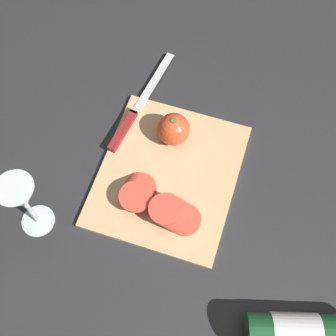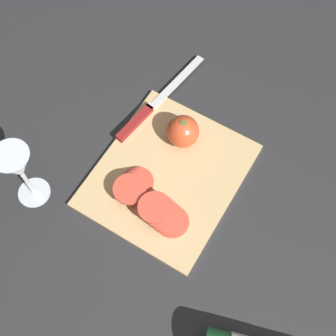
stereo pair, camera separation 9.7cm
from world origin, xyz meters
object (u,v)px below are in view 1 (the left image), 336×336
object	(u,v)px
whole_tomato	(174,129)
tomato_slice_stack_near	(138,192)
knife	(130,120)
wine_bottle	(308,335)
wine_glass	(22,199)
tomato_slice_stack_far	(175,214)

from	to	relation	value
whole_tomato	tomato_slice_stack_near	xyz separation A→B (m)	(0.16, -0.03, -0.02)
knife	tomato_slice_stack_near	xyz separation A→B (m)	(0.17, 0.08, 0.01)
wine_bottle	knife	xyz separation A→B (m)	(-0.34, -0.46, -0.02)
wine_glass	knife	distance (m)	0.32
wine_bottle	knife	bearing A→B (deg)	-126.07
wine_bottle	whole_tomato	bearing A→B (deg)	-132.61
knife	tomato_slice_stack_far	xyz separation A→B (m)	(0.19, 0.17, 0.01)
wine_bottle	tomato_slice_stack_near	distance (m)	0.42
wine_bottle	tomato_slice_stack_near	size ratio (longest dim) A/B	3.15
wine_glass	whole_tomato	size ratio (longest dim) A/B	2.38
tomato_slice_stack_far	wine_glass	bearing A→B (deg)	-71.41
knife	tomato_slice_stack_far	world-z (taller)	tomato_slice_stack_far
wine_bottle	tomato_slice_stack_near	world-z (taller)	wine_bottle
knife	tomato_slice_stack_near	distance (m)	0.18
knife	tomato_slice_stack_near	size ratio (longest dim) A/B	2.99
wine_bottle	knife	distance (m)	0.57
tomato_slice_stack_far	wine_bottle	bearing A→B (deg)	63.44
wine_glass	tomato_slice_stack_far	size ratio (longest dim) A/B	1.59
whole_tomato	knife	world-z (taller)	whole_tomato
wine_bottle	whole_tomato	world-z (taller)	whole_tomato
knife	tomato_slice_stack_far	distance (m)	0.25
whole_tomato	tomato_slice_stack_near	size ratio (longest dim) A/B	0.72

